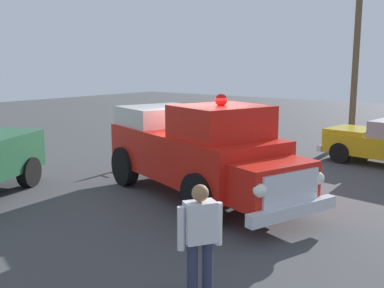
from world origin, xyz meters
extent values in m
plane|color=#424244|center=(0.00, 0.00, 0.00)|extent=(60.00, 60.00, 0.00)
cylinder|color=black|center=(-1.72, -0.09, 0.52)|extent=(1.09, 0.62, 1.04)
cylinder|color=black|center=(-1.11, 1.82, 0.52)|extent=(1.09, 0.62, 1.04)
cylinder|color=black|center=(1.62, -1.16, 0.52)|extent=(1.09, 0.62, 1.04)
cylinder|color=black|center=(2.23, 0.75, 0.52)|extent=(1.09, 0.62, 1.04)
cube|color=red|center=(0.26, 0.33, 1.05)|extent=(5.31, 3.50, 1.10)
cube|color=red|center=(-2.46, 1.20, 0.92)|extent=(1.39, 1.95, 0.84)
cube|color=red|center=(-0.84, 0.68, 1.95)|extent=(2.20, 2.33, 0.76)
cube|color=silver|center=(1.73, -0.14, 1.80)|extent=(2.22, 2.39, 0.60)
cube|color=silver|center=(-2.89, 1.34, 0.92)|extent=(0.55, 1.41, 0.64)
cube|color=silver|center=(-2.98, 1.37, 0.50)|extent=(0.87, 2.19, 0.24)
sphere|color=white|center=(-3.12, 0.59, 1.00)|extent=(0.33, 0.33, 0.26)
sphere|color=white|center=(-2.65, 2.08, 1.00)|extent=(0.33, 0.33, 0.26)
sphere|color=red|center=(-0.84, 0.68, 2.45)|extent=(0.35, 0.35, 0.28)
cylinder|color=black|center=(-1.39, -5.56, 0.34)|extent=(0.71, 0.34, 0.68)
cylinder|color=black|center=(-1.60, -7.19, 0.34)|extent=(0.71, 0.34, 0.68)
cube|color=gold|center=(-1.49, -6.37, 0.98)|extent=(1.59, 1.80, 0.20)
cube|color=silver|center=(-0.77, -6.46, 0.40)|extent=(0.39, 1.91, 0.20)
cylinder|color=black|center=(4.13, 2.43, 0.40)|extent=(0.60, 0.84, 0.80)
cylinder|color=#B7BABF|center=(3.23, -1.51, 0.22)|extent=(0.03, 0.03, 0.44)
cylinder|color=#B7BABF|center=(3.27, -1.07, 0.22)|extent=(0.03, 0.03, 0.44)
cylinder|color=#B7BABF|center=(3.66, -1.55, 0.22)|extent=(0.03, 0.03, 0.44)
cylinder|color=#B7BABF|center=(3.71, -1.11, 0.22)|extent=(0.03, 0.03, 0.44)
cube|color=#1E7F38|center=(3.47, -1.31, 0.46)|extent=(0.53, 0.53, 0.04)
cube|color=#1E7F38|center=(3.71, -1.34, 0.74)|extent=(0.09, 0.48, 0.56)
cube|color=#B7BABF|center=(3.44, -1.55, 0.62)|extent=(0.44, 0.08, 0.03)
cube|color=#B7BABF|center=(3.49, -1.07, 0.62)|extent=(0.44, 0.08, 0.03)
cylinder|color=#2D334C|center=(-2.98, 4.49, 0.44)|extent=(0.21, 0.21, 0.88)
cylinder|color=#2D334C|center=(-3.10, 4.30, 0.44)|extent=(0.21, 0.21, 0.88)
cube|color=silver|center=(-3.04, 4.39, 1.16)|extent=(0.44, 0.49, 0.56)
cylinder|color=silver|center=(-2.89, 4.62, 1.10)|extent=(0.14, 0.14, 0.60)
cylinder|color=silver|center=(-3.18, 4.17, 1.10)|extent=(0.14, 0.14, 0.60)
sphere|color=#9E704C|center=(-3.04, 4.39, 1.56)|extent=(0.32, 0.32, 0.23)
cylinder|color=brown|center=(-0.22, -10.08, 3.41)|extent=(0.26, 0.26, 6.81)
camera|label=1|loc=(-6.49, 9.02, 3.25)|focal=42.22mm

